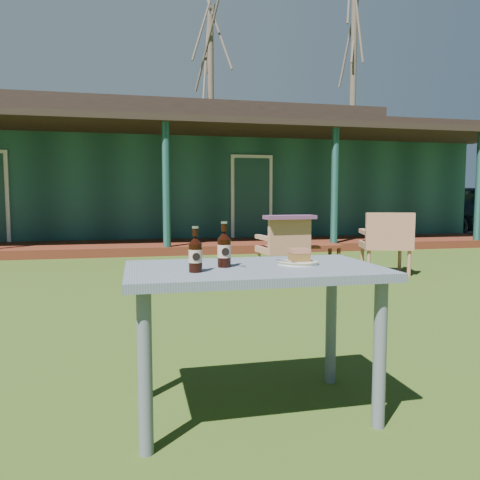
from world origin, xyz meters
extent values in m
plane|color=#334916|center=(0.00, 0.00, 0.00)|extent=(80.00, 80.00, 0.00)
cube|color=#19423D|center=(0.00, 9.50, 1.30)|extent=(15.00, 6.00, 2.60)
cube|color=black|center=(0.00, 9.50, 2.75)|extent=(15.80, 6.80, 0.30)
cube|color=black|center=(0.00, 9.50, 3.15)|extent=(12.00, 3.50, 0.60)
cube|color=#5B2516|center=(0.00, 5.60, 0.08)|extent=(15.00, 1.80, 0.16)
cube|color=black|center=(0.00, 5.60, 2.45)|extent=(15.40, 2.00, 0.12)
cylinder|color=#19423D|center=(0.00, 4.80, 1.23)|extent=(0.14, 0.14, 2.45)
cylinder|color=#19423D|center=(3.25, 4.80, 1.23)|extent=(0.14, 0.14, 2.45)
cylinder|color=#19423D|center=(6.50, 4.80, 1.23)|extent=(0.14, 0.14, 2.45)
cube|color=white|center=(2.00, 6.48, 1.00)|extent=(0.95, 0.06, 2.00)
cube|color=#193D38|center=(2.00, 6.45, 1.00)|extent=(0.80, 0.04, 1.85)
cylinder|color=brown|center=(3.00, 18.50, 4.75)|extent=(0.28, 0.28, 9.50)
cylinder|color=brown|center=(9.50, 17.00, 5.50)|extent=(0.28, 0.28, 11.00)
imported|color=black|center=(8.94, 7.69, 0.72)|extent=(4.38, 2.12, 1.44)
cube|color=slate|center=(0.00, -1.60, 0.70)|extent=(1.20, 0.70, 0.04)
cylinder|color=slate|center=(-0.52, -1.87, 0.34)|extent=(0.06, 0.06, 0.68)
cylinder|color=slate|center=(0.52, -1.87, 0.34)|extent=(0.06, 0.06, 0.68)
cylinder|color=slate|center=(-0.52, -1.33, 0.34)|extent=(0.06, 0.06, 0.68)
cylinder|color=slate|center=(0.52, -1.33, 0.34)|extent=(0.06, 0.06, 0.68)
cylinder|color=silver|center=(0.23, -1.57, 0.73)|extent=(0.20, 0.20, 0.01)
cylinder|color=olive|center=(0.23, -1.57, 0.73)|extent=(0.20, 0.20, 0.00)
cube|color=brown|center=(0.24, -1.56, 0.75)|extent=(0.09, 0.08, 0.04)
cube|color=#9C5F45|center=(0.24, -1.56, 0.79)|extent=(0.09, 0.09, 0.02)
cube|color=silver|center=(0.17, -1.58, 0.74)|extent=(0.07, 0.13, 0.00)
cylinder|color=black|center=(-0.14, -1.59, 0.79)|extent=(0.06, 0.06, 0.13)
cone|color=black|center=(-0.14, -1.59, 0.87)|extent=(0.06, 0.06, 0.04)
cylinder|color=black|center=(-0.14, -1.59, 0.91)|extent=(0.03, 0.03, 0.04)
cylinder|color=silver|center=(-0.14, -1.59, 0.93)|extent=(0.03, 0.03, 0.01)
cylinder|color=tan|center=(-0.14, -1.59, 0.80)|extent=(0.06, 0.06, 0.06)
cylinder|color=black|center=(-0.14, -1.62, 0.80)|extent=(0.04, 0.00, 0.04)
cylinder|color=black|center=(-0.29, -1.71, 0.78)|extent=(0.06, 0.06, 0.12)
cone|color=black|center=(-0.29, -1.71, 0.86)|extent=(0.06, 0.06, 0.03)
cylinder|color=black|center=(-0.29, -1.71, 0.90)|extent=(0.02, 0.02, 0.03)
cylinder|color=silver|center=(-0.29, -1.71, 0.92)|extent=(0.03, 0.03, 0.01)
cylinder|color=tan|center=(-0.29, -1.71, 0.79)|extent=(0.06, 0.06, 0.06)
cylinder|color=black|center=(-0.29, -1.74, 0.79)|extent=(0.03, 0.00, 0.03)
cylinder|color=silver|center=(-0.06, -1.63, 0.72)|extent=(0.03, 0.03, 0.01)
cube|color=#A86E54|center=(1.35, 2.16, 0.36)|extent=(0.63, 0.60, 0.08)
cube|color=#A86E54|center=(1.37, 1.93, 0.59)|extent=(0.58, 0.13, 0.38)
cube|color=#A86E54|center=(1.60, 2.21, 0.53)|extent=(0.12, 0.51, 0.05)
cube|color=#A86E54|center=(1.09, 2.15, 0.53)|extent=(0.12, 0.51, 0.05)
cylinder|color=#A86E54|center=(1.56, 2.41, 0.16)|extent=(0.04, 0.04, 0.32)
cylinder|color=#A86E54|center=(1.08, 2.36, 0.16)|extent=(0.04, 0.04, 0.32)
cylinder|color=#A86E54|center=(1.61, 1.96, 0.16)|extent=(0.04, 0.04, 0.32)
cylinder|color=#A86E54|center=(1.13, 1.91, 0.16)|extent=(0.04, 0.04, 0.32)
cube|color=#A86E54|center=(2.83, 2.12, 0.39)|extent=(0.78, 0.75, 0.09)
cube|color=#A86E54|center=(2.75, 1.88, 0.64)|extent=(0.62, 0.26, 0.41)
cube|color=#A86E54|center=(3.10, 2.06, 0.57)|extent=(0.23, 0.55, 0.06)
cube|color=#A86E54|center=(2.57, 2.22, 0.57)|extent=(0.23, 0.55, 0.06)
cylinder|color=#A86E54|center=(3.15, 2.28, 0.17)|extent=(0.05, 0.05, 0.35)
cylinder|color=#A86E54|center=(2.65, 2.43, 0.17)|extent=(0.05, 0.05, 0.35)
cylinder|color=#A86E54|center=(3.01, 1.81, 0.17)|extent=(0.05, 0.05, 0.35)
cylinder|color=#A86E54|center=(2.50, 1.97, 0.17)|extent=(0.05, 0.05, 0.35)
cube|color=#63365B|center=(1.37, 1.93, 0.80)|extent=(0.68, 0.30, 0.05)
cube|color=#5B2516|center=(1.93, 2.36, 0.38)|extent=(0.60, 0.40, 0.04)
cube|color=#5B2516|center=(1.68, 2.21, 0.18)|extent=(0.04, 0.04, 0.36)
cube|color=#5B2516|center=(2.18, 2.21, 0.18)|extent=(0.04, 0.04, 0.36)
cube|color=#5B2516|center=(1.68, 2.51, 0.18)|extent=(0.04, 0.04, 0.36)
cube|color=#5B2516|center=(2.18, 2.51, 0.18)|extent=(0.04, 0.04, 0.36)
camera|label=1|loc=(-0.54, -3.74, 1.05)|focal=35.00mm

